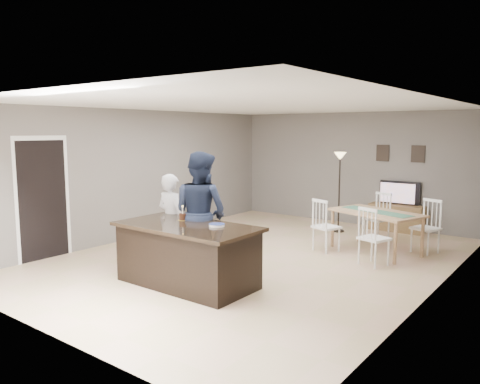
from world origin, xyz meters
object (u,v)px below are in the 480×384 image
Objects in this scene: kitchen_island at (187,254)px; birthday_cake at (183,217)px; man at (200,213)px; woman at (171,220)px; dining_table at (376,219)px; television at (398,193)px; floor_lamp at (340,170)px; plate_stack at (217,225)px; tv_console at (396,218)px.

birthday_cake reaches higher than kitchen_island.
birthday_cake is at bearing 143.44° from kitchen_island.
woman is at bearing -0.57° from man.
dining_table reaches higher than kitchen_island.
television is at bearing -106.23° from man.
floor_lamp reaches higher than television.
dining_table is at bearing 71.73° from plate_stack.
tv_console is 5.16× the size of plate_stack.
plate_stack is at bearing 23.29° from kitchen_island.
tv_console is 1.31× the size of television.
floor_lamp is at bearing 83.94° from birthday_cake.
kitchen_island is 9.25× the size of plate_stack.
television is 5.62m from birthday_cake.
man is at bearing -101.96° from dining_table.
birthday_cake is 3.75m from dining_table.
tv_console is 5.46m from woman.
television reaches higher than dining_table.
woman is 6.70× the size of plate_stack.
floor_lamp is at bearing 155.86° from dining_table.
birthday_cake is 0.97× the size of plate_stack.
plate_stack is (0.72, -0.04, -0.03)m from birthday_cake.
television is (0.00, 0.07, 0.56)m from tv_console.
man reaches higher than floor_lamp.
dining_table is at bearing -42.76° from floor_lamp.
birthday_cake is at bearing 176.52° from plate_stack.
man is at bearing -178.16° from woman.
tv_console is 5.31× the size of birthday_cake.
dining_table is at bearing -127.30° from woman.
kitchen_island is 4.82m from floor_lamp.
birthday_cake is at bearing -100.40° from dining_table.
man is 1.09× the size of floor_lamp.
tv_console is 5.26m from man.
kitchen_island is 0.96× the size of dining_table.
dining_table is at bearing 60.98° from birthday_cake.
dining_table is (0.31, -2.15, -0.23)m from television.
man is at bearing 112.46° from kitchen_island.
floor_lamp reaches higher than woman.
birthday_cake is (-1.50, -5.42, 0.09)m from television.
television and birthday_cake have the same top height.
man reaches higher than woman.
woman is 0.68m from man.
floor_lamp is (-1.02, -0.84, 1.09)m from tv_console.
kitchen_island is 2.35× the size of television.
man is 8.37× the size of plate_stack.
dining_table is 1.25× the size of floor_lamp.
birthday_cake is 4.55m from floor_lamp.
woman reaches higher than dining_table.
man reaches higher than kitchen_island.
kitchen_island is at bearing -36.56° from birthday_cake.
man is 3.43m from dining_table.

